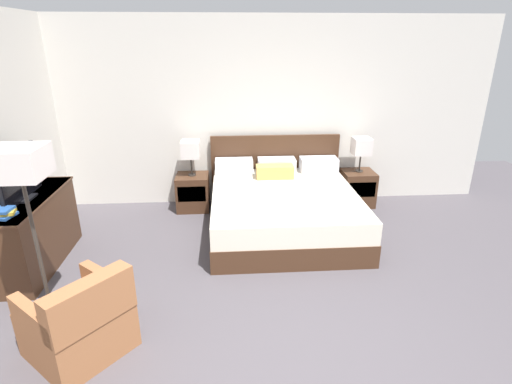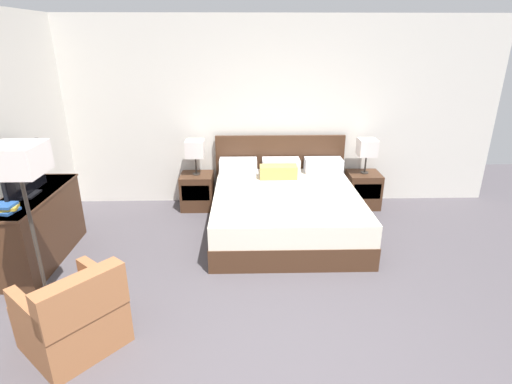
{
  "view_description": "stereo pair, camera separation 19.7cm",
  "coord_description": "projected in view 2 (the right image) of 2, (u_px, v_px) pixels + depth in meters",
  "views": [
    {
      "loc": [
        -0.45,
        -2.31,
        2.4
      ],
      "look_at": [
        -0.15,
        1.96,
        0.75
      ],
      "focal_mm": 28.0,
      "sensor_mm": 36.0,
      "label": 1
    },
    {
      "loc": [
        -0.25,
        -2.32,
        2.4
      ],
      "look_at": [
        -0.15,
        1.96,
        0.75
      ],
      "focal_mm": 28.0,
      "sensor_mm": 36.0,
      "label": 2
    }
  ],
  "objects": [
    {
      "name": "dresser",
      "position": [
        37.0,
        227.0,
        4.5
      ],
      "size": [
        0.49,
        1.42,
        0.81
      ],
      "color": "#422819",
      "rests_on": "ground"
    },
    {
      "name": "nightstand_right",
      "position": [
        363.0,
        190.0,
        6.04
      ],
      "size": [
        0.47,
        0.44,
        0.53
      ],
      "color": "#422819",
      "rests_on": "ground"
    },
    {
      "name": "armchair_by_window",
      "position": [
        74.0,
        318.0,
        3.24
      ],
      "size": [
        0.97,
        0.97,
        0.76
      ],
      "color": "#935B38",
      "rests_on": "ground"
    },
    {
      "name": "book_red_cover",
      "position": [
        5.0,
        211.0,
        3.9
      ],
      "size": [
        0.25,
        0.23,
        0.03
      ],
      "primitive_type": "cube",
      "rotation": [
        0.0,
        0.0,
        -0.21
      ],
      "color": "#234C8E",
      "rests_on": "dresser"
    },
    {
      "name": "table_lamp_left",
      "position": [
        195.0,
        149.0,
        5.74
      ],
      "size": [
        0.26,
        0.26,
        0.52
      ],
      "color": "#332D28",
      "rests_on": "nightstand_left"
    },
    {
      "name": "ground_plane",
      "position": [
        282.0,
        376.0,
        3.04
      ],
      "size": [
        10.68,
        10.68,
        0.0
      ],
      "primitive_type": "plane",
      "color": "#4C474C"
    },
    {
      "name": "tv",
      "position": [
        24.0,
        172.0,
        4.23
      ],
      "size": [
        0.18,
        0.79,
        0.54
      ],
      "color": "black",
      "rests_on": "dresser"
    },
    {
      "name": "book_blue_cover",
      "position": [
        5.0,
        208.0,
        3.89
      ],
      "size": [
        0.25,
        0.2,
        0.03
      ],
      "primitive_type": "cube",
      "rotation": [
        0.0,
        0.0,
        0.25
      ],
      "color": "gold",
      "rests_on": "book_red_cover"
    },
    {
      "name": "book_small_top",
      "position": [
        3.0,
        205.0,
        3.88
      ],
      "size": [
        0.23,
        0.19,
        0.03
      ],
      "primitive_type": "cube",
      "rotation": [
        0.0,
        0.0,
        -0.06
      ],
      "color": "#234C8E",
      "rests_on": "book_blue_cover"
    },
    {
      "name": "nightstand_left",
      "position": [
        197.0,
        191.0,
        5.98
      ],
      "size": [
        0.47,
        0.44,
        0.53
      ],
      "color": "#422819",
      "rests_on": "ground"
    },
    {
      "name": "floor_lamp",
      "position": [
        19.0,
        171.0,
        3.19
      ],
      "size": [
        0.39,
        0.39,
        1.63
      ],
      "color": "#332D28",
      "rests_on": "ground"
    },
    {
      "name": "bed",
      "position": [
        285.0,
        208.0,
        5.3
      ],
      "size": [
        1.94,
        2.1,
        1.05
      ],
      "color": "#422819",
      "rests_on": "ground"
    },
    {
      "name": "wall_back",
      "position": [
        263.0,
        113.0,
        5.9
      ],
      "size": [
        6.98,
        0.06,
        2.73
      ],
      "primitive_type": "cube",
      "color": "beige",
      "rests_on": "ground"
    },
    {
      "name": "table_lamp_right",
      "position": [
        367.0,
        148.0,
        5.8
      ],
      "size": [
        0.26,
        0.26,
        0.52
      ],
      "color": "#332D28",
      "rests_on": "nightstand_right"
    }
  ]
}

